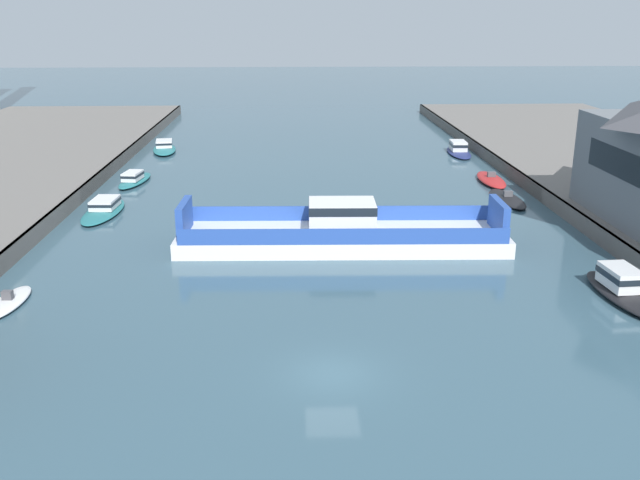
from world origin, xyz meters
The scene contains 10 objects.
ground_plane centered at (0.00, 0.00, 0.00)m, with size 400.00×400.00×0.00m, color #385666.
chain_ferry centered at (1.74, 18.48, 1.02)m, with size 23.22×6.53×3.31m.
moored_boat_near_left centered at (17.29, 30.54, 0.23)m, with size 2.45×7.31×0.94m.
moored_boat_near_right centered at (18.10, 52.86, 0.55)m, with size 2.84×8.30×1.44m.
moored_boat_mid_left centered at (17.82, 37.70, 0.30)m, with size 2.42×7.43×1.09m.
moored_boat_mid_right centered at (-17.14, 38.89, 0.45)m, with size 3.00×7.40×1.22m.
moored_boat_far_left centered at (-17.06, 55.75, 0.48)m, with size 3.80×8.12×1.29m.
moored_boat_far_right centered at (-17.34, 28.05, 0.43)m, with size 3.05×8.42×1.17m.
moored_boat_upstream_a centered at (-17.86, 8.70, 0.21)m, with size 1.86×5.06×0.90m.
moored_boat_upstream_b centered at (17.35, 8.39, 0.64)m, with size 2.90×7.94×1.73m.
Camera 1 is at (-1.77, -28.46, 15.67)m, focal length 39.19 mm.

